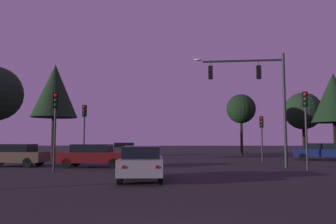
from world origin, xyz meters
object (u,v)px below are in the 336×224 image
(car_crossing_right, at_px, (94,155))
(car_parked_lot, at_px, (123,149))
(traffic_light_far_side, at_px, (84,122))
(car_nearside_lane, at_px, (142,162))
(traffic_light_corner_right, at_px, (306,115))
(traffic_light_corner_left, at_px, (262,129))
(tree_behind_sign, at_px, (303,111))
(tree_right_cluster, at_px, (55,91))
(traffic_signal_mast_arm, at_px, (259,88))
(car_crossing_left, at_px, (14,155))
(tree_left_far, at_px, (241,109))
(car_far_lane, at_px, (321,151))
(tree_center_horizon, at_px, (334,98))
(traffic_light_median, at_px, (55,116))

(car_crossing_right, height_order, car_parked_lot, same)
(traffic_light_far_side, bearing_deg, car_nearside_lane, -61.40)
(traffic_light_corner_right, bearing_deg, car_nearside_lane, -152.36)
(traffic_light_corner_left, distance_m, tree_behind_sign, 19.05)
(car_crossing_right, bearing_deg, tree_behind_sign, 44.31)
(tree_behind_sign, distance_m, tree_right_cluster, 30.62)
(car_nearside_lane, relative_size, tree_behind_sign, 0.53)
(traffic_signal_mast_arm, distance_m, car_crossing_right, 11.84)
(traffic_light_corner_right, distance_m, traffic_light_far_side, 15.76)
(traffic_light_corner_left, xyz_separation_m, traffic_light_corner_right, (0.76, -7.28, 0.62))
(car_crossing_left, height_order, tree_left_far, tree_left_far)
(car_crossing_left, distance_m, car_parked_lot, 16.42)
(traffic_light_far_side, xyz_separation_m, car_crossing_right, (1.64, -3.31, -2.39))
(tree_left_far, relative_size, tree_right_cluster, 0.74)
(car_crossing_left, xyz_separation_m, tree_left_far, (18.55, 16.31, 4.63))
(car_crossing_left, bearing_deg, car_far_lane, 18.11)
(car_crossing_right, distance_m, tree_center_horizon, 25.85)
(traffic_light_median, bearing_deg, car_far_lane, 29.96)
(car_parked_lot, bearing_deg, traffic_light_corner_left, -40.37)
(traffic_light_median, xyz_separation_m, car_crossing_right, (1.45, 3.12, -2.40))
(car_nearside_lane, height_order, car_far_lane, same)
(traffic_light_corner_left, relative_size, traffic_light_far_side, 0.82)
(traffic_light_corner_left, distance_m, car_far_lane, 7.12)
(traffic_light_median, bearing_deg, car_nearside_lane, -35.67)
(car_far_lane, height_order, tree_right_cluster, tree_right_cluster)
(tree_center_horizon, bearing_deg, tree_behind_sign, 90.16)
(traffic_light_corner_right, relative_size, car_parked_lot, 1.04)
(traffic_light_corner_left, distance_m, car_crossing_right, 13.44)
(traffic_signal_mast_arm, xyz_separation_m, traffic_light_corner_right, (2.11, -2.24, -1.93))
(car_crossing_right, bearing_deg, tree_center_horizon, 30.31)
(tree_center_horizon, bearing_deg, car_crossing_left, -155.87)
(tree_behind_sign, distance_m, tree_left_far, 9.93)
(traffic_light_corner_right, height_order, car_crossing_left, traffic_light_corner_right)
(traffic_signal_mast_arm, relative_size, car_crossing_right, 1.60)
(car_crossing_left, distance_m, tree_right_cluster, 13.06)
(traffic_light_corner_left, height_order, traffic_light_corner_right, traffic_light_corner_right)
(car_nearside_lane, xyz_separation_m, car_crossing_left, (-9.61, 7.51, 0.00))
(traffic_light_median, height_order, tree_behind_sign, tree_behind_sign)
(car_nearside_lane, distance_m, car_far_lane, 21.01)
(car_crossing_right, bearing_deg, car_nearside_lane, -60.35)
(tree_center_horizon, bearing_deg, traffic_signal_mast_arm, -130.27)
(traffic_light_median, bearing_deg, car_crossing_left, 139.13)
(tree_left_far, bearing_deg, tree_right_cluster, -166.41)
(traffic_light_corner_left, height_order, tree_center_horizon, tree_center_horizon)
(traffic_signal_mast_arm, bearing_deg, car_crossing_right, 179.84)
(traffic_light_median, height_order, car_nearside_lane, traffic_light_median)
(car_crossing_left, distance_m, car_crossing_right, 5.62)
(car_crossing_right, bearing_deg, traffic_light_corner_right, -9.84)
(traffic_signal_mast_arm, bearing_deg, traffic_light_far_side, 165.17)
(tree_right_cluster, bearing_deg, tree_center_horizon, 1.72)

